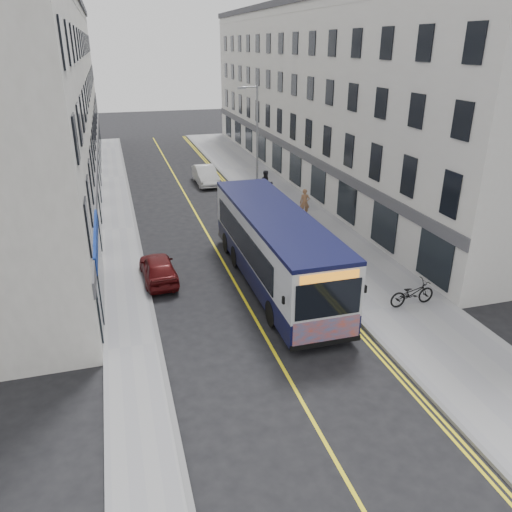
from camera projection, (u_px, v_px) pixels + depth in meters
ground at (253, 314)px, 20.75m from camera, size 140.00×140.00×0.00m
pavement_east at (295, 213)px, 32.92m from camera, size 4.50×64.00×0.12m
pavement_west at (119, 229)px, 30.06m from camera, size 2.00×64.00×0.12m
kerb_east at (262, 216)px, 32.35m from camera, size 0.18×64.00×0.13m
kerb_west at (136, 228)px, 30.31m from camera, size 0.18×64.00×0.13m
road_centre_line at (201, 223)px, 31.35m from camera, size 0.12×64.00×0.01m
road_dbl_yellow_inner at (255, 218)px, 32.26m from camera, size 0.10×64.00×0.01m
road_dbl_yellow_outer at (258, 217)px, 32.31m from camera, size 0.10×64.00×0.01m
terrace_east at (320, 96)px, 39.69m from camera, size 6.00×46.00×13.00m
terrace_west at (45, 105)px, 34.46m from camera, size 6.00×46.00×13.00m
streetlamp at (256, 144)px, 32.46m from camera, size 1.32×0.18×8.00m
city_bus at (275, 246)px, 22.68m from camera, size 2.80×12.00×3.49m
bicycle at (412, 293)px, 21.06m from camera, size 2.13×0.84×1.10m
pedestrian_near at (305, 203)px, 31.92m from camera, size 0.75×0.63×1.76m
pedestrian_far at (266, 185)px, 35.52m from camera, size 0.99×0.78×2.02m
car_white at (206, 175)px, 39.73m from camera, size 1.56×4.38×1.44m
car_maroon at (158, 268)px, 23.47m from camera, size 1.69×3.86×1.29m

